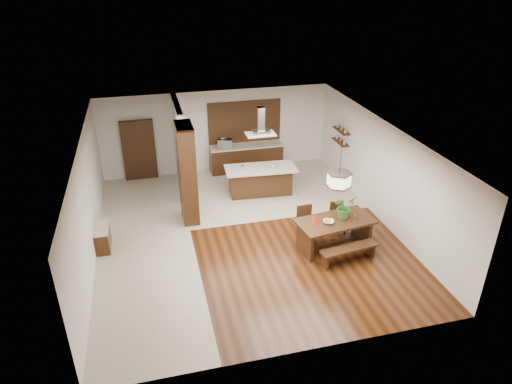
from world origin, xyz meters
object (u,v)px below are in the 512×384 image
object	(u,v)px
kitchen_island	(260,180)
dining_chair_left	(306,224)
dining_table	(335,227)
foliage_plant	(344,207)
dining_bench	(348,255)
fruit_bowl	(328,222)
island_cup	(273,166)
range_hood	(261,121)
pendant_lantern	(340,170)
microwave	(225,144)
hallway_console	(103,238)
dining_chair_right	(338,218)

from	to	relation	value
kitchen_island	dining_chair_left	bearing A→B (deg)	-76.56
dining_table	foliage_plant	bearing A→B (deg)	18.43
dining_bench	fruit_bowl	bearing A→B (deg)	117.92
fruit_bowl	island_cup	size ratio (longest dim) A/B	2.06
dining_bench	dining_chair_left	bearing A→B (deg)	119.02
dining_table	island_cup	xyz separation A→B (m)	(-0.70, 3.38, 0.38)
foliage_plant	range_hood	xyz separation A→B (m)	(-1.34, 3.43, 1.33)
dining_chair_left	dining_table	bearing A→B (deg)	-44.59
range_hood	island_cup	bearing A→B (deg)	-19.70
pendant_lantern	fruit_bowl	size ratio (longest dim) A/B	4.76
foliage_plant	kitchen_island	bearing A→B (deg)	111.38
foliage_plant	kitchen_island	distance (m)	3.74
microwave	foliage_plant	bearing A→B (deg)	-57.89
dining_bench	island_cup	world-z (taller)	island_cup
dining_chair_left	pendant_lantern	distance (m)	1.93
dining_bench	range_hood	distance (m)	4.94
fruit_bowl	island_cup	distance (m)	3.50
range_hood	island_cup	xyz separation A→B (m)	(0.38, -0.14, -1.48)
hallway_console	dining_table	world-z (taller)	dining_table
pendant_lantern	island_cup	bearing A→B (deg)	101.75
pendant_lantern	dining_chair_right	bearing A→B (deg)	59.17
hallway_console	microwave	world-z (taller)	microwave
range_hood	microwave	world-z (taller)	range_hood
dining_bench	dining_chair_right	xyz separation A→B (m)	(0.30, 1.39, 0.23)
pendant_lantern	fruit_bowl	world-z (taller)	pendant_lantern
microwave	fruit_bowl	bearing A→B (deg)	-62.99
hallway_console	fruit_bowl	world-z (taller)	fruit_bowl
foliage_plant	pendant_lantern	bearing A→B (deg)	-161.57
dining_chair_left	foliage_plant	bearing A→B (deg)	-30.18
dining_chair_right	range_hood	distance (m)	3.79
hallway_console	dining_chair_right	world-z (taller)	dining_chair_right
dining_chair_right	pendant_lantern	size ratio (longest dim) A/B	0.68
dining_bench	foliage_plant	world-z (taller)	foliage_plant
fruit_bowl	kitchen_island	distance (m)	3.72
kitchen_island	range_hood	distance (m)	1.99
dining_bench	island_cup	distance (m)	4.24
dining_chair_left	range_hood	bearing A→B (deg)	97.21
range_hood	foliage_plant	bearing A→B (deg)	-68.64
kitchen_island	microwave	distance (m)	2.16
hallway_console	range_hood	distance (m)	5.67
dining_chair_left	fruit_bowl	distance (m)	0.80
hallway_console	dining_chair_left	xyz separation A→B (m)	(5.32, -0.93, 0.17)
dining_table	range_hood	size ratio (longest dim) A/B	2.35
dining_table	kitchen_island	xyz separation A→B (m)	(-1.09, 3.51, -0.13)
island_cup	microwave	bearing A→B (deg)	119.61
pendant_lantern	range_hood	distance (m)	3.69
hallway_console	microwave	size ratio (longest dim) A/B	1.73
dining_chair_left	kitchen_island	xyz separation A→B (m)	(-0.50, 2.98, -0.01)
dining_table	microwave	bearing A→B (deg)	108.98
dining_bench	range_hood	bearing A→B (deg)	105.73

